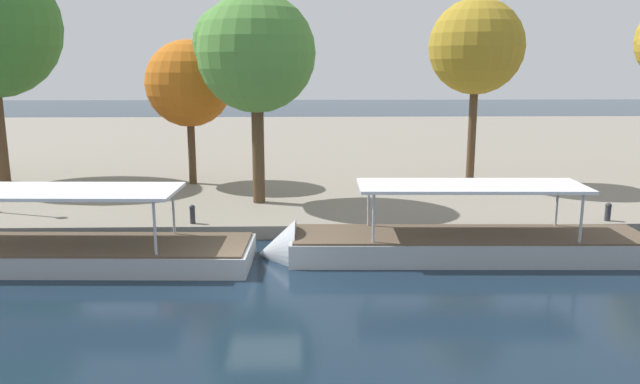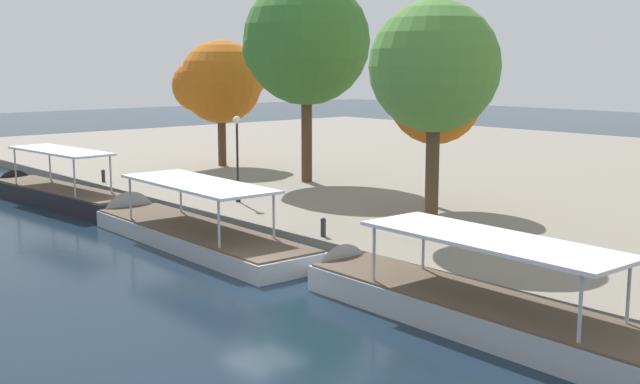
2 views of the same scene
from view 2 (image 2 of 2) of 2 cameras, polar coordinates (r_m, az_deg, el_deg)
The scene contains 11 objects.
ground_plane at distance 27.72m, azimuth -4.22°, elevation -7.31°, with size 220.00×220.00×0.00m, color #142333.
tour_boat_0 at distance 47.40m, azimuth -18.72°, elevation -0.33°, with size 13.87×3.63×4.13m.
tour_boat_1 at distance 35.87m, azimuth -9.78°, elevation -3.20°, with size 15.20×3.77×4.23m.
tour_boat_2 at distance 24.87m, azimuth 10.33°, elevation -8.67°, with size 14.89×3.30×4.01m.
mooring_bollard_1 at distance 33.64m, azimuth 0.24°, elevation -2.51°, with size 0.25×0.25×0.83m.
mooring_bollard_2 at distance 51.19m, azimuth -15.49°, elevation 1.20°, with size 0.24×0.24×0.79m.
lamp_post at distance 42.04m, azimuth -6.04°, elevation 3.32°, with size 0.43×0.43×4.61m.
tree_1 at distance 57.30m, azimuth -7.32°, elevation 7.93°, with size 5.97×6.31×9.06m.
tree_2 at distance 34.49m, azimuth 8.13°, elevation 9.03°, with size 5.95×5.64×10.04m.
tree_3 at distance 48.74m, azimuth -1.10°, elevation 10.75°, with size 7.82×7.82×12.62m.
tree_4 at distance 40.61m, azimuth 8.21°, elevation 7.08°, with size 4.80×4.80×8.06m.
Camera 2 is at (21.21, -15.99, 7.90)m, focal length 43.99 mm.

